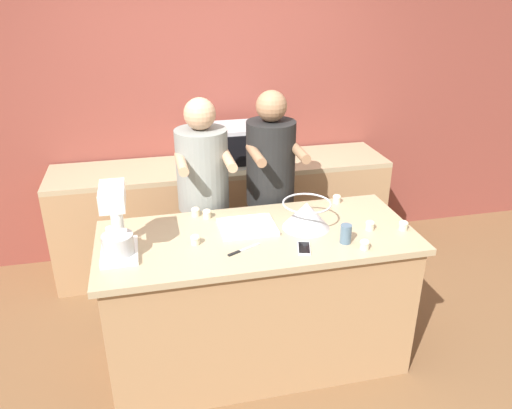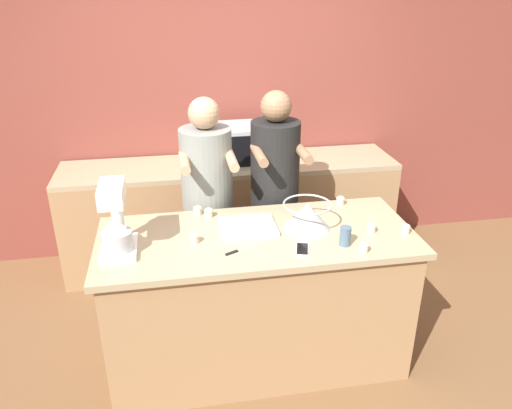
{
  "view_description": "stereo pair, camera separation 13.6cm",
  "coord_description": "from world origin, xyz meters",
  "px_view_note": "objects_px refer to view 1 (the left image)",
  "views": [
    {
      "loc": [
        -0.6,
        -2.58,
        2.34
      ],
      "look_at": [
        0.0,
        0.04,
        1.11
      ],
      "focal_mm": 35.0,
      "sensor_mm": 36.0,
      "label": 1
    },
    {
      "loc": [
        -0.47,
        -2.6,
        2.34
      ],
      "look_at": [
        0.0,
        0.04,
        1.11
      ],
      "focal_mm": 35.0,
      "sensor_mm": 36.0,
      "label": 2
    }
  ],
  "objects_px": {
    "stand_mixer": "(116,226)",
    "cupcake_7": "(370,225)",
    "cupcake_2": "(365,244)",
    "drinking_glass": "(346,234)",
    "cupcake_0": "(403,225)",
    "cell_phone": "(304,248)",
    "knife": "(242,250)",
    "cupcake_4": "(110,230)",
    "cupcake_1": "(195,239)",
    "person_left": "(204,208)",
    "cupcake_5": "(337,198)",
    "baking_tray": "(247,226)",
    "mixing_bowl": "(306,214)",
    "person_right": "(270,200)",
    "cupcake_3": "(207,213)",
    "microwave_oven": "(237,144)",
    "cupcake_6": "(196,211)"
  },
  "relations": [
    {
      "from": "stand_mixer",
      "to": "cupcake_7",
      "type": "relative_size",
      "value": 6.78
    },
    {
      "from": "cupcake_2",
      "to": "cupcake_7",
      "type": "relative_size",
      "value": 1.0
    },
    {
      "from": "drinking_glass",
      "to": "cupcake_0",
      "type": "bearing_deg",
      "value": 10.38
    },
    {
      "from": "cell_phone",
      "to": "knife",
      "type": "bearing_deg",
      "value": 170.2
    },
    {
      "from": "cupcake_4",
      "to": "cupcake_1",
      "type": "bearing_deg",
      "value": -24.9
    },
    {
      "from": "drinking_glass",
      "to": "cupcake_2",
      "type": "distance_m",
      "value": 0.12
    },
    {
      "from": "cupcake_2",
      "to": "cell_phone",
      "type": "bearing_deg",
      "value": 167.44
    },
    {
      "from": "person_left",
      "to": "cupcake_5",
      "type": "relative_size",
      "value": 27.05
    },
    {
      "from": "cupcake_4",
      "to": "baking_tray",
      "type": "bearing_deg",
      "value": -7.07
    },
    {
      "from": "stand_mixer",
      "to": "mixing_bowl",
      "type": "bearing_deg",
      "value": 4.34
    },
    {
      "from": "person_right",
      "to": "mixing_bowl",
      "type": "xyz_separation_m",
      "value": [
        0.08,
        -0.58,
        0.15
      ]
    },
    {
      "from": "person_right",
      "to": "cupcake_3",
      "type": "distance_m",
      "value": 0.6
    },
    {
      "from": "person_left",
      "to": "drinking_glass",
      "type": "relative_size",
      "value": 14.36
    },
    {
      "from": "knife",
      "to": "cupcake_5",
      "type": "height_order",
      "value": "cupcake_5"
    },
    {
      "from": "cupcake_0",
      "to": "baking_tray",
      "type": "bearing_deg",
      "value": 166.27
    },
    {
      "from": "cupcake_1",
      "to": "cupcake_2",
      "type": "bearing_deg",
      "value": -16.32
    },
    {
      "from": "person_right",
      "to": "cupcake_5",
      "type": "distance_m",
      "value": 0.49
    },
    {
      "from": "cupcake_2",
      "to": "person_left",
      "type": "bearing_deg",
      "value": 130.96
    },
    {
      "from": "cell_phone",
      "to": "cupcake_4",
      "type": "distance_m",
      "value": 1.16
    },
    {
      "from": "person_left",
      "to": "mixing_bowl",
      "type": "distance_m",
      "value": 0.82
    },
    {
      "from": "person_left",
      "to": "cupcake_7",
      "type": "relative_size",
      "value": 27.05
    },
    {
      "from": "microwave_oven",
      "to": "knife",
      "type": "relative_size",
      "value": 2.68
    },
    {
      "from": "baking_tray",
      "to": "cupcake_1",
      "type": "relative_size",
      "value": 5.7
    },
    {
      "from": "mixing_bowl",
      "to": "cupcake_3",
      "type": "relative_size",
      "value": 4.96
    },
    {
      "from": "cupcake_4",
      "to": "cupcake_7",
      "type": "height_order",
      "value": "same"
    },
    {
      "from": "drinking_glass",
      "to": "person_left",
      "type": "bearing_deg",
      "value": 131.12
    },
    {
      "from": "cupcake_0",
      "to": "cupcake_2",
      "type": "distance_m",
      "value": 0.37
    },
    {
      "from": "cupcake_7",
      "to": "cupcake_0",
      "type": "bearing_deg",
      "value": -13.62
    },
    {
      "from": "cupcake_0",
      "to": "cupcake_3",
      "type": "bearing_deg",
      "value": 159.33
    },
    {
      "from": "cupcake_3",
      "to": "cupcake_6",
      "type": "distance_m",
      "value": 0.08
    },
    {
      "from": "cupcake_3",
      "to": "cupcake_4",
      "type": "bearing_deg",
      "value": -170.06
    },
    {
      "from": "microwave_oven",
      "to": "cupcake_1",
      "type": "relative_size",
      "value": 9.13
    },
    {
      "from": "baking_tray",
      "to": "cupcake_5",
      "type": "distance_m",
      "value": 0.72
    },
    {
      "from": "cell_phone",
      "to": "knife",
      "type": "relative_size",
      "value": 0.77
    },
    {
      "from": "cupcake_1",
      "to": "cupcake_5",
      "type": "distance_m",
      "value": 1.07
    },
    {
      "from": "baking_tray",
      "to": "cupcake_2",
      "type": "height_order",
      "value": "cupcake_2"
    },
    {
      "from": "cupcake_4",
      "to": "cupcake_2",
      "type": "bearing_deg",
      "value": -19.36
    },
    {
      "from": "cupcake_0",
      "to": "cupcake_6",
      "type": "xyz_separation_m",
      "value": [
        -1.21,
        0.48,
        0.0
      ]
    },
    {
      "from": "microwave_oven",
      "to": "cupcake_1",
      "type": "xyz_separation_m",
      "value": [
        -0.5,
        -1.34,
        -0.12
      ]
    },
    {
      "from": "mixing_bowl",
      "to": "cupcake_2",
      "type": "height_order",
      "value": "mixing_bowl"
    },
    {
      "from": "drinking_glass",
      "to": "cupcake_3",
      "type": "xyz_separation_m",
      "value": [
        -0.74,
        0.51,
        -0.03
      ]
    },
    {
      "from": "person_right",
      "to": "cupcake_1",
      "type": "relative_size",
      "value": 27.46
    },
    {
      "from": "microwave_oven",
      "to": "drinking_glass",
      "type": "bearing_deg",
      "value": -77.11
    },
    {
      "from": "cupcake_5",
      "to": "cupcake_6",
      "type": "relative_size",
      "value": 1.0
    },
    {
      "from": "stand_mixer",
      "to": "cupcake_2",
      "type": "xyz_separation_m",
      "value": [
        1.35,
        -0.25,
        -0.15
      ]
    },
    {
      "from": "stand_mixer",
      "to": "cupcake_0",
      "type": "xyz_separation_m",
      "value": [
        1.68,
        -0.08,
        -0.15
      ]
    },
    {
      "from": "drinking_glass",
      "to": "cupcake_4",
      "type": "xyz_separation_m",
      "value": [
        -1.33,
        0.4,
        -0.03
      ]
    },
    {
      "from": "person_left",
      "to": "knife",
      "type": "xyz_separation_m",
      "value": [
        0.11,
        -0.78,
        0.08
      ]
    },
    {
      "from": "cupcake_2",
      "to": "mixing_bowl",
      "type": "bearing_deg",
      "value": 125.53
    },
    {
      "from": "baking_tray",
      "to": "cupcake_7",
      "type": "bearing_deg",
      "value": -13.76
    }
  ]
}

